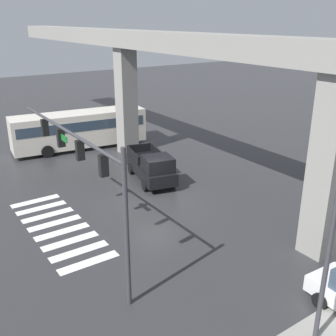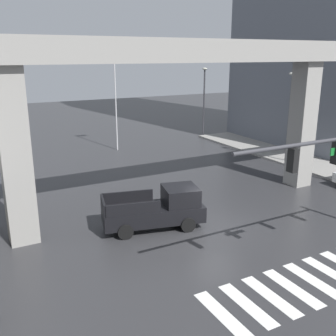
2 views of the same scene
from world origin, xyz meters
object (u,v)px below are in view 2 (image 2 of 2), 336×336
at_px(pickup_truck, 159,209).
at_px(street_lamp_mid_block, 290,107).
at_px(street_lamp_far_north, 204,94).
at_px(flagpole, 116,91).

relative_size(pickup_truck, street_lamp_mid_block, 0.75).
relative_size(street_lamp_far_north, flagpole, 0.78).
bearing_deg(street_lamp_far_north, pickup_truck, -128.54).
relative_size(pickup_truck, street_lamp_far_north, 0.75).
bearing_deg(street_lamp_mid_block, street_lamp_far_north, 90.00).
height_order(pickup_truck, street_lamp_far_north, street_lamp_far_north).
xyz_separation_m(pickup_truck, flagpole, (4.37, 16.97, 4.41)).
xyz_separation_m(pickup_truck, street_lamp_mid_block, (14.96, 6.36, 3.57)).
distance_m(pickup_truck, flagpole, 18.07).
distance_m(street_lamp_mid_block, flagpole, 15.01).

